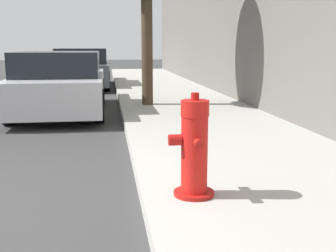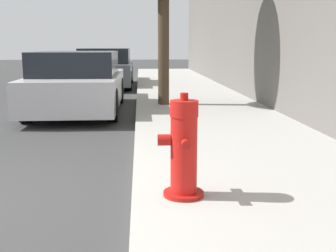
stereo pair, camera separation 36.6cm
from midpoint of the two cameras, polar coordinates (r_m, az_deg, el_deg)
sidewalk_slab at (r=4.16m, az=13.57°, el=-8.76°), size 2.81×40.00×0.16m
fire_hydrant at (r=3.64m, az=0.67°, el=-3.25°), size 0.40×0.41×0.91m
parked_car_near at (r=9.45m, az=-15.42°, el=5.59°), size 1.84×4.30×1.32m
parked_car_mid at (r=15.10m, az=-12.15°, el=7.63°), size 1.83×4.50×1.35m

